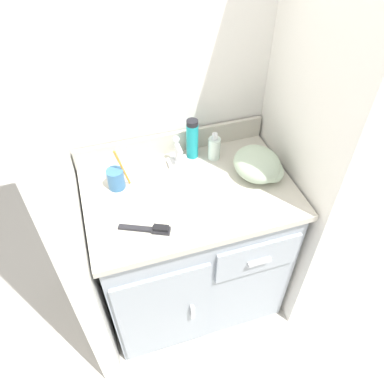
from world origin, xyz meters
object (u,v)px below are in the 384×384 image
at_px(toothbrush_cup, 116,178).
at_px(soap_dispenser, 214,148).
at_px(shaving_cream_can, 192,139).
at_px(hand_towel, 260,165).
at_px(hairbrush, 152,229).

xyz_separation_m(toothbrush_cup, soap_dispenser, (0.44, 0.06, 0.01)).
xyz_separation_m(soap_dispenser, shaving_cream_can, (-0.09, 0.04, 0.04)).
bearing_deg(toothbrush_cup, soap_dispenser, 7.49).
distance_m(shaving_cream_can, hand_towel, 0.31).
bearing_deg(soap_dispenser, hand_towel, -49.12).
distance_m(toothbrush_cup, shaving_cream_can, 0.37).
bearing_deg(shaving_cream_can, hand_towel, -41.73).
bearing_deg(hand_towel, hairbrush, -161.87).
height_order(soap_dispenser, shaving_cream_can, shaving_cream_can).
bearing_deg(soap_dispenser, toothbrush_cup, -172.51).
bearing_deg(hand_towel, shaving_cream_can, 138.27).
distance_m(toothbrush_cup, soap_dispenser, 0.45).
height_order(toothbrush_cup, shaving_cream_can, toothbrush_cup).
bearing_deg(hairbrush, toothbrush_cup, 131.33).
bearing_deg(hand_towel, soap_dispenser, 130.88).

